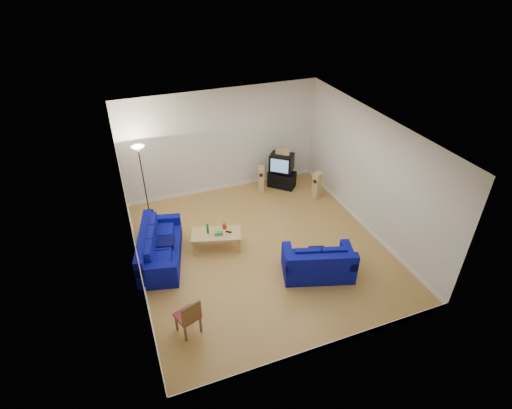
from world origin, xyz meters
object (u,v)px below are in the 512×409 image
object	(u,v)px
coffee_table	(216,235)
tv_stand	(282,179)
sofa_loveseat	(318,265)
television	(282,162)
sofa_three_seat	(158,250)

from	to	relation	value
coffee_table	tv_stand	world-z (taller)	tv_stand
sofa_loveseat	television	distance (m)	4.16
sofa_three_seat	television	bearing A→B (deg)	131.11
coffee_table	sofa_loveseat	bearing A→B (deg)	-43.42
coffee_table	television	bearing A→B (deg)	38.69
tv_stand	coffee_table	bearing A→B (deg)	-98.00
sofa_three_seat	television	xyz separation A→B (m)	(4.22, 2.17, 0.57)
sofa_loveseat	television	xyz separation A→B (m)	(0.84, 4.03, 0.57)
sofa_three_seat	tv_stand	world-z (taller)	sofa_three_seat
television	sofa_three_seat	bearing A→B (deg)	-113.85
tv_stand	television	distance (m)	0.63
sofa_three_seat	television	distance (m)	4.78
sofa_three_seat	television	world-z (taller)	television
coffee_table	sofa_three_seat	bearing A→B (deg)	178.45
coffee_table	television	distance (m)	3.57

